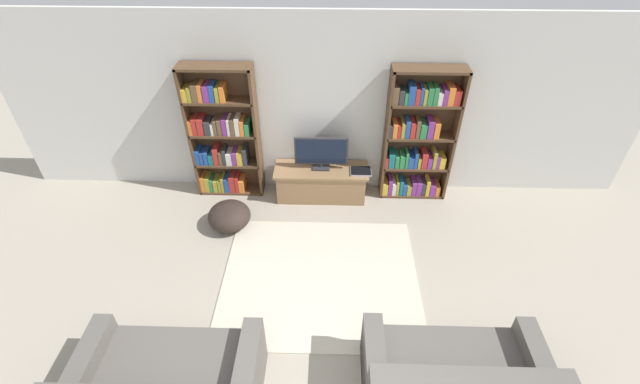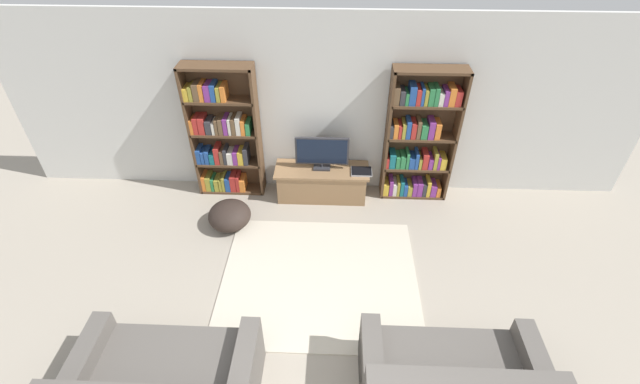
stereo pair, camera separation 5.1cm
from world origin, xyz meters
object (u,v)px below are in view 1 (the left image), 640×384
Objects in this scene: beanbag_ottoman at (229,216)px; tv_stand at (321,182)px; bookshelf_left at (222,136)px; bookshelf_right at (418,138)px; laptop at (361,171)px; television at (321,152)px; couch_right_sofa at (453,378)px.

tv_stand is at bearing 30.17° from beanbag_ottoman.
bookshelf_left reaches higher than beanbag_ottoman.
beanbag_ottoman is (-2.57, -0.84, -0.76)m from bookshelf_right.
bookshelf_left is 1.56m from tv_stand.
laptop is at bearing -5.56° from bookshelf_left.
tv_stand is 0.51m from television.
couch_right_sofa is 2.82× the size of beanbag_ottoman.
television reaches higher than beanbag_ottoman.
laptop is 3.03m from couch_right_sofa.
beanbag_ottoman is at bearing -149.18° from television.
tv_stand is 1.79× the size of television.
bookshelf_left is 3.42× the size of beanbag_ottoman.
television is 0.63m from laptop.
television is at bearing 172.04° from laptop.
bookshelf_left is at bearing 174.44° from laptop.
couch_right_sofa is at bearing -76.29° from laptop.
tv_stand is 0.83× the size of couch_right_sofa.
bookshelf_left is 1.14m from beanbag_ottoman.
bookshelf_left is 2.61× the size of television.
bookshelf_left is at bearing 175.42° from television.
couch_right_sofa is (1.28, -3.01, -0.47)m from television.
television is at bearing 30.82° from beanbag_ottoman.
television is at bearing -4.58° from bookshelf_left.
bookshelf_left reaches higher than television.
beanbag_ottoman is (-2.51, 2.28, -0.10)m from couch_right_sofa.
bookshelf_right is at bearing 88.96° from couch_right_sofa.
television is 1.31× the size of beanbag_ottoman.
bookshelf_right is at bearing -0.05° from bookshelf_left.
bookshelf_right reaches higher than tv_stand.
couch_right_sofa is at bearing -66.95° from television.
bookshelf_right is at bearing 4.67° from television.
tv_stand is at bearing 173.93° from laptop.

